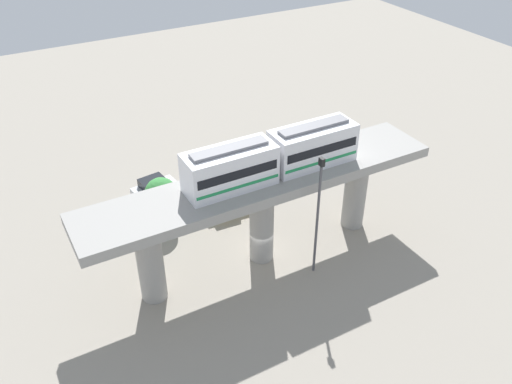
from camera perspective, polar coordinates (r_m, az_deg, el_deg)
name	(u,v)px	position (r m, az deg, el deg)	size (l,w,h in m)	color
ground_plane	(261,256)	(44.26, 0.57, -6.80)	(120.00, 120.00, 0.00)	gray
viaduct	(262,199)	(40.75, 0.62, -0.69)	(5.20, 28.00, 7.60)	#999691
train	(273,157)	(39.31, 1.77, 3.75)	(2.64, 13.55, 3.24)	white
parked_car_blue	(257,177)	(52.62, 0.12, 1.60)	(2.77, 4.51, 1.76)	#284CB7
parked_car_yellow	(226,205)	(48.75, -3.14, -1.38)	(2.06, 4.30, 1.76)	yellow
parked_car_silver	(154,188)	(51.89, -10.67, 0.43)	(2.33, 4.40, 1.76)	#B2B5BA
tree_near_viaduct	(161,194)	(46.79, -9.95, -0.21)	(2.84, 2.84, 4.46)	brown
signal_post	(318,212)	(39.74, 6.53, -2.14)	(0.44, 0.28, 10.20)	#4C4C51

